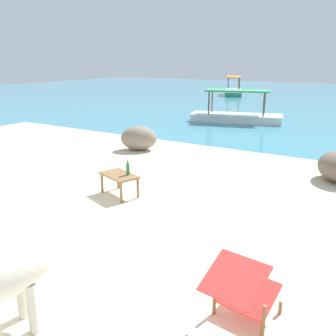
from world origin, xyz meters
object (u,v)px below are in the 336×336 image
boat_green (233,91)px  boat_white (236,115)px  low_bench_table (119,178)px  bottle (128,169)px  deck_chair_far (242,288)px

boat_green → boat_white: bearing=-0.1°
low_bench_table → bottle: (0.16, 0.06, 0.19)m
low_bench_table → boat_green: boat_green is taller
low_bench_table → boat_white: boat_white is taller
low_bench_table → deck_chair_far: 3.83m
deck_chair_far → bottle: bearing=61.0°
low_bench_table → boat_white: 9.30m
low_bench_table → bottle: bottle is taller
boat_white → boat_green: same height
bottle → deck_chair_far: 3.73m
bottle → boat_green: 21.22m
deck_chair_far → boat_white: 12.19m
bottle → low_bench_table: bearing=-159.3°
bottle → boat_green: size_ratio=0.08×
deck_chair_far → boat_green: 24.29m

